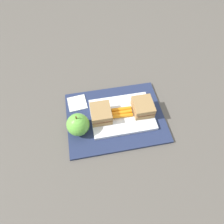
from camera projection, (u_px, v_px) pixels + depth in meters
name	position (u px, v px, depth m)	size (l,w,h in m)	color
ground_plane	(115.00, 118.00, 0.77)	(2.40, 2.40, 0.00)	#56514C
lunchbag_mat	(115.00, 117.00, 0.76)	(0.36, 0.28, 0.01)	navy
food_tray	(122.00, 114.00, 0.76)	(0.23, 0.17, 0.01)	white
sandwich_half_left	(143.00, 107.00, 0.74)	(0.07, 0.08, 0.04)	#9E7A4C
sandwich_half_right	(101.00, 113.00, 0.73)	(0.07, 0.08, 0.04)	#9E7A4C
carrot_sticks_bundle	(122.00, 112.00, 0.75)	(0.08, 0.04, 0.02)	orange
apple	(78.00, 125.00, 0.69)	(0.08, 0.08, 0.09)	#66B742
paper_napkin	(77.00, 103.00, 0.79)	(0.07, 0.07, 0.00)	white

